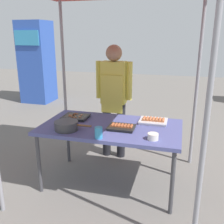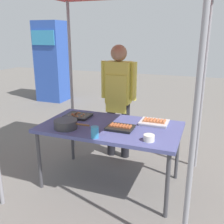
# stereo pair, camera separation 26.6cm
# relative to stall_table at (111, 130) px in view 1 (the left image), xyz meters

# --- Properties ---
(ground_plane) EXTENTS (18.00, 18.00, 0.00)m
(ground_plane) POSITION_rel_stall_table_xyz_m (0.00, 0.00, -0.70)
(ground_plane) COLOR #66605B
(stall_table) EXTENTS (1.60, 0.90, 0.75)m
(stall_table) POSITION_rel_stall_table_xyz_m (0.00, 0.00, 0.00)
(stall_table) COLOR #4C518C
(stall_table) RESTS_ON ground
(tray_grilled_sausages) EXTENTS (0.30, 0.24, 0.05)m
(tray_grilled_sausages) POSITION_rel_stall_table_xyz_m (0.14, -0.07, 0.07)
(tray_grilled_sausages) COLOR black
(tray_grilled_sausages) RESTS_ON stall_table
(tray_meat_skewers) EXTENTS (0.31, 0.26, 0.04)m
(tray_meat_skewers) POSITION_rel_stall_table_xyz_m (-0.50, 0.15, 0.07)
(tray_meat_skewers) COLOR black
(tray_meat_skewers) RESTS_ON stall_table
(tray_pork_links) EXTENTS (0.33, 0.27, 0.05)m
(tray_pork_links) POSITION_rel_stall_table_xyz_m (0.46, 0.24, 0.07)
(tray_pork_links) COLOR silver
(tray_pork_links) RESTS_ON stall_table
(cooking_wok) EXTENTS (0.42, 0.26, 0.10)m
(cooking_wok) POSITION_rel_stall_table_xyz_m (-0.44, -0.26, 0.11)
(cooking_wok) COLOR #38383A
(cooking_wok) RESTS_ON stall_table
(condiment_bowl) EXTENTS (0.11, 0.11, 0.06)m
(condiment_bowl) POSITION_rel_stall_table_xyz_m (0.52, -0.28, 0.09)
(condiment_bowl) COLOR silver
(condiment_bowl) RESTS_ON stall_table
(drink_cup_near_edge) EXTENTS (0.08, 0.08, 0.12)m
(drink_cup_near_edge) POSITION_rel_stall_table_xyz_m (-0.02, -0.39, 0.11)
(drink_cup_near_edge) COLOR #338CBF
(drink_cup_near_edge) RESTS_ON stall_table
(vendor_woman) EXTENTS (0.52, 0.23, 1.63)m
(vendor_woman) POSITION_rel_stall_table_xyz_m (-0.16, 0.73, 0.27)
(vendor_woman) COLOR black
(vendor_woman) RESTS_ON ground
(neighbor_stall_right) EXTENTS (0.73, 0.75, 2.10)m
(neighbor_stall_right) POSITION_rel_stall_table_xyz_m (-2.98, 3.40, 0.36)
(neighbor_stall_right) COLOR #2D51B2
(neighbor_stall_right) RESTS_ON ground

